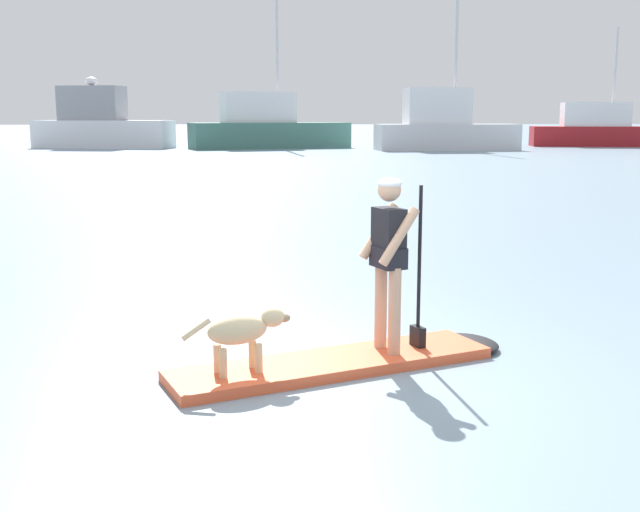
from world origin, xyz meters
The scene contains 8 objects.
ground_plane centered at (0.00, 0.00, 0.00)m, with size 400.00×400.00×0.00m, color gray.
paddleboard centered at (0.21, 0.07, 0.05)m, with size 3.45×1.79×0.10m.
person_paddler centered at (0.58, 0.20, 1.07)m, with size 0.67×0.58×1.68m.
dog centered at (-0.83, -0.29, 0.47)m, with size 0.98×0.41×0.56m.
moored_boat_center centered at (-10.25, 52.23, 1.66)m, with size 10.33×5.54×5.09m.
moored_boat_far_port centered at (1.77, 50.34, 1.51)m, with size 11.90×5.71×11.50m.
moored_boat_starboard centered at (13.63, 45.61, 1.57)m, with size 9.71×2.92×10.82m.
moored_boat_outer centered at (27.55, 50.87, 1.26)m, with size 11.32×5.50×8.89m.
Camera 1 is at (-0.92, -6.97, 2.35)m, focal length 43.80 mm.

